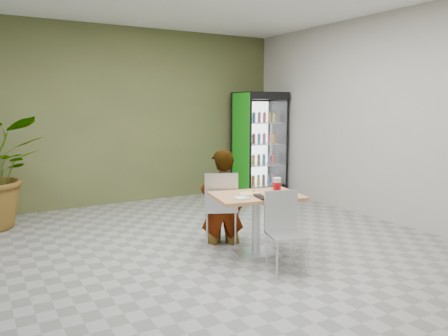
{
  "coord_description": "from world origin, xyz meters",
  "views": [
    {
      "loc": [
        -2.55,
        -4.32,
        1.81
      ],
      "look_at": [
        0.25,
        0.49,
        1.0
      ],
      "focal_mm": 35.0,
      "sensor_mm": 36.0,
      "label": 1
    }
  ],
  "objects_px": {
    "seated_woman": "(222,208)",
    "beverage_fridge": "(260,144)",
    "soda_cup": "(277,185)",
    "chair_near": "(284,224)",
    "dining_table": "(256,212)",
    "chair_far": "(221,202)",
    "cafeteria_tray": "(273,196)"
  },
  "relations": [
    {
      "from": "seated_woman",
      "to": "beverage_fridge",
      "type": "relative_size",
      "value": 0.75
    },
    {
      "from": "soda_cup",
      "to": "chair_near",
      "type": "bearing_deg",
      "value": -119.22
    },
    {
      "from": "seated_woman",
      "to": "soda_cup",
      "type": "bearing_deg",
      "value": 147.71
    },
    {
      "from": "seated_woman",
      "to": "soda_cup",
      "type": "height_order",
      "value": "seated_woman"
    },
    {
      "from": "seated_woman",
      "to": "beverage_fridge",
      "type": "bearing_deg",
      "value": -107.93
    },
    {
      "from": "dining_table",
      "to": "beverage_fridge",
      "type": "xyz_separation_m",
      "value": [
        2.14,
        3.01,
        0.49
      ]
    },
    {
      "from": "chair_near",
      "to": "seated_woman",
      "type": "relative_size",
      "value": 0.56
    },
    {
      "from": "chair_near",
      "to": "chair_far",
      "type": "bearing_deg",
      "value": 115.64
    },
    {
      "from": "chair_near",
      "to": "beverage_fridge",
      "type": "xyz_separation_m",
      "value": [
        2.13,
        3.52,
        0.52
      ]
    },
    {
      "from": "chair_far",
      "to": "chair_near",
      "type": "height_order",
      "value": "chair_far"
    },
    {
      "from": "chair_near",
      "to": "cafeteria_tray",
      "type": "distance_m",
      "value": 0.4
    },
    {
      "from": "chair_near",
      "to": "beverage_fridge",
      "type": "distance_m",
      "value": 4.15
    },
    {
      "from": "soda_cup",
      "to": "cafeteria_tray",
      "type": "distance_m",
      "value": 0.29
    },
    {
      "from": "dining_table",
      "to": "cafeteria_tray",
      "type": "bearing_deg",
      "value": -68.6
    },
    {
      "from": "soda_cup",
      "to": "seated_woman",
      "type": "bearing_deg",
      "value": 122.22
    },
    {
      "from": "dining_table",
      "to": "seated_woman",
      "type": "distance_m",
      "value": 0.64
    },
    {
      "from": "chair_near",
      "to": "soda_cup",
      "type": "xyz_separation_m",
      "value": [
        0.28,
        0.5,
        0.33
      ]
    },
    {
      "from": "soda_cup",
      "to": "cafeteria_tray",
      "type": "height_order",
      "value": "soda_cup"
    },
    {
      "from": "chair_far",
      "to": "beverage_fridge",
      "type": "distance_m",
      "value": 3.38
    },
    {
      "from": "dining_table",
      "to": "chair_near",
      "type": "distance_m",
      "value": 0.52
    },
    {
      "from": "chair_near",
      "to": "seated_woman",
      "type": "xyz_separation_m",
      "value": [
        -0.13,
        1.14,
        -0.04
      ]
    },
    {
      "from": "chair_near",
      "to": "soda_cup",
      "type": "distance_m",
      "value": 0.66
    },
    {
      "from": "chair_far",
      "to": "chair_near",
      "type": "bearing_deg",
      "value": 124.23
    },
    {
      "from": "seated_woman",
      "to": "cafeteria_tray",
      "type": "distance_m",
      "value": 0.91
    },
    {
      "from": "chair_near",
      "to": "soda_cup",
      "type": "bearing_deg",
      "value": 77.68
    },
    {
      "from": "soda_cup",
      "to": "cafeteria_tray",
      "type": "relative_size",
      "value": 0.45
    },
    {
      "from": "seated_woman",
      "to": "chair_far",
      "type": "bearing_deg",
      "value": 68.71
    },
    {
      "from": "beverage_fridge",
      "to": "seated_woman",
      "type": "bearing_deg",
      "value": -128.81
    },
    {
      "from": "soda_cup",
      "to": "chair_far",
      "type": "bearing_deg",
      "value": 126.68
    },
    {
      "from": "dining_table",
      "to": "soda_cup",
      "type": "distance_m",
      "value": 0.42
    },
    {
      "from": "soda_cup",
      "to": "beverage_fridge",
      "type": "relative_size",
      "value": 0.09
    },
    {
      "from": "dining_table",
      "to": "chair_far",
      "type": "distance_m",
      "value": 0.6
    }
  ]
}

